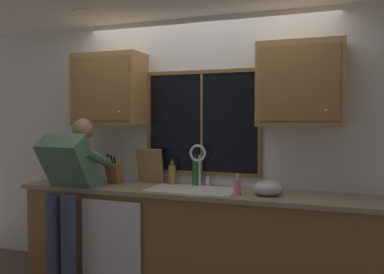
# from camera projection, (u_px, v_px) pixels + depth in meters

# --- Properties ---
(back_wall) EXTENTS (5.72, 0.12, 2.55)m
(back_wall) POSITION_uv_depth(u_px,v_px,m) (207.00, 148.00, 4.05)
(back_wall) COLOR silver
(back_wall) RESTS_ON floor
(ceiling_downlight_left) EXTENTS (0.14, 0.14, 0.01)m
(ceiling_downlight_left) POSITION_uv_depth(u_px,v_px,m) (80.00, 11.00, 3.71)
(ceiling_downlight_left) COLOR #FFEAB2
(window_glass) EXTENTS (1.10, 0.02, 0.95)m
(window_glass) POSITION_uv_depth(u_px,v_px,m) (202.00, 123.00, 3.98)
(window_glass) COLOR black
(window_frame_top) EXTENTS (1.17, 0.02, 0.04)m
(window_frame_top) POSITION_uv_depth(u_px,v_px,m) (202.00, 72.00, 3.95)
(window_frame_top) COLOR brown
(window_frame_bottom) EXTENTS (1.17, 0.02, 0.04)m
(window_frame_bottom) POSITION_uv_depth(u_px,v_px,m) (202.00, 173.00, 3.99)
(window_frame_bottom) COLOR brown
(window_frame_left) EXTENTS (0.03, 0.02, 0.95)m
(window_frame_left) POSITION_uv_depth(u_px,v_px,m) (149.00, 123.00, 4.17)
(window_frame_left) COLOR brown
(window_frame_right) EXTENTS (0.03, 0.02, 0.95)m
(window_frame_right) POSITION_uv_depth(u_px,v_px,m) (260.00, 123.00, 3.78)
(window_frame_right) COLOR brown
(window_mullion_center) EXTENTS (0.02, 0.02, 0.95)m
(window_mullion_center) POSITION_uv_depth(u_px,v_px,m) (202.00, 123.00, 3.97)
(window_mullion_center) COLOR brown
(lower_cabinet_run) EXTENTS (3.32, 0.58, 0.88)m
(lower_cabinet_run) POSITION_uv_depth(u_px,v_px,m) (195.00, 241.00, 3.76)
(lower_cabinet_run) COLOR olive
(lower_cabinet_run) RESTS_ON floor
(countertop) EXTENTS (3.38, 0.62, 0.04)m
(countertop) POSITION_uv_depth(u_px,v_px,m) (194.00, 192.00, 3.72)
(countertop) COLOR gray
(countertop) RESTS_ON lower_cabinet_run
(dishwasher_front) EXTENTS (0.60, 0.02, 0.74)m
(dishwasher_front) POSITION_uv_depth(u_px,v_px,m) (111.00, 241.00, 3.70)
(dishwasher_front) COLOR white
(upper_cabinet_left) EXTENTS (0.72, 0.36, 0.72)m
(upper_cabinet_left) POSITION_uv_depth(u_px,v_px,m) (109.00, 90.00, 4.14)
(upper_cabinet_left) COLOR #9E703D
(upper_cabinet_right) EXTENTS (0.72, 0.36, 0.72)m
(upper_cabinet_right) POSITION_uv_depth(u_px,v_px,m) (300.00, 84.00, 3.49)
(upper_cabinet_right) COLOR #9E703D
(sink) EXTENTS (0.80, 0.46, 0.21)m
(sink) POSITION_uv_depth(u_px,v_px,m) (192.00, 200.00, 3.74)
(sink) COLOR silver
(sink) RESTS_ON lower_cabinet_run
(faucet) EXTENTS (0.18, 0.09, 0.40)m
(faucet) POSITION_uv_depth(u_px,v_px,m) (199.00, 160.00, 3.89)
(faucet) COLOR silver
(faucet) RESTS_ON countertop
(person_standing) EXTENTS (0.53, 0.69, 1.57)m
(person_standing) POSITION_uv_depth(u_px,v_px,m) (70.00, 183.00, 3.81)
(person_standing) COLOR #384260
(person_standing) RESTS_ON floor
(knife_block) EXTENTS (0.12, 0.18, 0.32)m
(knife_block) POSITION_uv_depth(u_px,v_px,m) (114.00, 173.00, 4.07)
(knife_block) COLOR brown
(knife_block) RESTS_ON countertop
(cutting_board) EXTENTS (0.28, 0.09, 0.35)m
(cutting_board) POSITION_uv_depth(u_px,v_px,m) (150.00, 166.00, 4.11)
(cutting_board) COLOR #997047
(cutting_board) RESTS_ON countertop
(mixing_bowl) EXTENTS (0.26, 0.26, 0.13)m
(mixing_bowl) POSITION_uv_depth(u_px,v_px,m) (268.00, 188.00, 3.45)
(mixing_bowl) COLOR #B7B7BC
(mixing_bowl) RESTS_ON countertop
(soap_dispenser) EXTENTS (0.06, 0.07, 0.19)m
(soap_dispenser) POSITION_uv_depth(u_px,v_px,m) (238.00, 187.00, 3.44)
(soap_dispenser) COLOR pink
(soap_dispenser) RESTS_ON countertop
(bottle_green_glass) EXTENTS (0.07, 0.07, 0.31)m
(bottle_green_glass) POSITION_uv_depth(u_px,v_px,m) (196.00, 172.00, 3.96)
(bottle_green_glass) COLOR #1E592D
(bottle_green_glass) RESTS_ON countertop
(bottle_tall_clear) EXTENTS (0.07, 0.07, 0.24)m
(bottle_tall_clear) POSITION_uv_depth(u_px,v_px,m) (172.00, 174.00, 4.02)
(bottle_tall_clear) COLOR olive
(bottle_tall_clear) RESTS_ON countertop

